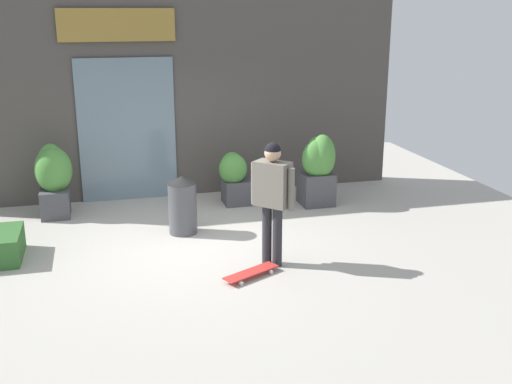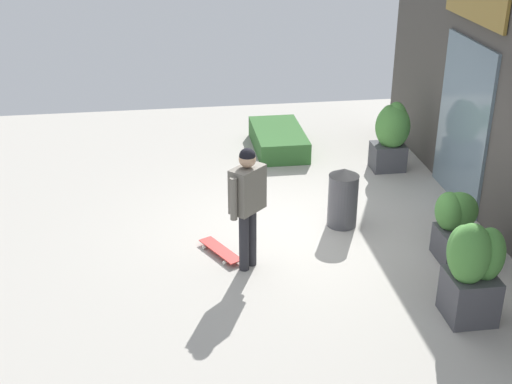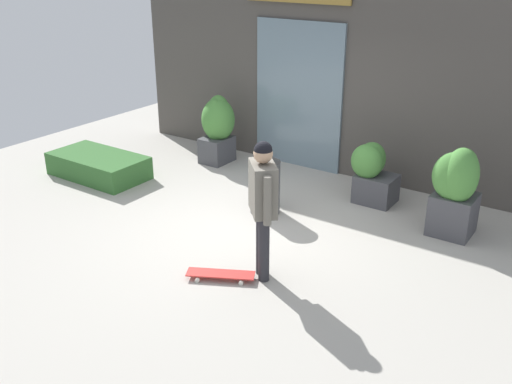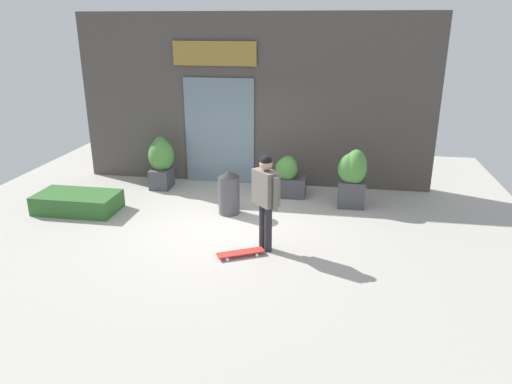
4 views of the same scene
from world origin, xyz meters
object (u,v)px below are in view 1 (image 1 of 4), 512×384
at_px(skateboard, 251,272).
at_px(planter_box_mid, 235,177).
at_px(trash_bin, 183,205).
at_px(planter_box_left, 53,175).
at_px(planter_box_right, 318,166).
at_px(skateboarder, 272,191).

xyz_separation_m(skateboard, planter_box_mid, (0.50, 3.11, 0.43)).
xyz_separation_m(planter_box_mid, trash_bin, (-1.11, -1.25, -0.04)).
bearing_deg(planter_box_mid, planter_box_left, 178.05).
distance_m(skateboard, planter_box_mid, 3.18).
xyz_separation_m(skateboard, planter_box_left, (-2.55, 3.21, 0.64)).
relative_size(planter_box_left, planter_box_right, 0.96).
distance_m(planter_box_left, planter_box_mid, 3.05).
bearing_deg(planter_box_mid, skateboard, -99.05).
height_order(planter_box_left, trash_bin, planter_box_left).
xyz_separation_m(skateboard, trash_bin, (-0.61, 1.86, 0.39)).
bearing_deg(planter_box_mid, trash_bin, -131.60).
xyz_separation_m(skateboarder, trash_bin, (-0.99, 1.53, -0.58)).
bearing_deg(skateboarder, planter_box_mid, -136.62).
relative_size(skateboarder, planter_box_right, 1.33).
xyz_separation_m(skateboarder, planter_box_right, (1.51, 2.37, -0.34)).
height_order(planter_box_left, planter_box_mid, planter_box_left).
distance_m(skateboarder, planter_box_right, 2.83).
distance_m(skateboarder, planter_box_left, 4.12).
xyz_separation_m(planter_box_right, planter_box_mid, (-1.39, 0.41, -0.20)).
bearing_deg(skateboarder, skateboard, -2.84).
bearing_deg(planter_box_left, skateboarder, -44.59).
xyz_separation_m(skateboarder, skateboard, (-0.38, -0.33, -0.98)).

